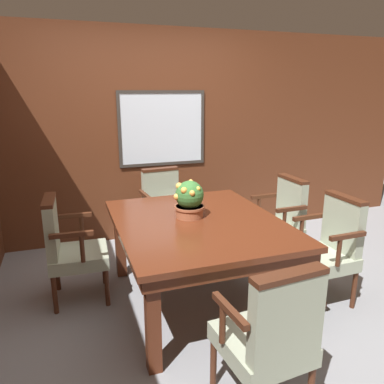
% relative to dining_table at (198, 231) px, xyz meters
% --- Properties ---
extents(ground_plane, '(14.00, 14.00, 0.00)m').
position_rel_dining_table_xyz_m(ground_plane, '(0.03, -0.09, -0.65)').
color(ground_plane, gray).
extents(wall_back, '(7.20, 0.08, 2.45)m').
position_rel_dining_table_xyz_m(wall_back, '(0.03, 1.65, 0.58)').
color(wall_back, '#5B2D19').
rests_on(wall_back, ground_plane).
extents(dining_table, '(1.31, 1.59, 0.74)m').
position_rel_dining_table_xyz_m(dining_table, '(0.00, 0.00, 0.00)').
color(dining_table, '#562614').
rests_on(dining_table, ground_plane).
extents(chair_head_near, '(0.53, 0.51, 0.92)m').
position_rel_dining_table_xyz_m(chair_head_near, '(-0.02, -1.20, -0.15)').
color(chair_head_near, '#472314').
rests_on(chair_head_near, ground_plane).
extents(chair_left_far, '(0.50, 0.52, 0.92)m').
position_rel_dining_table_xyz_m(chair_left_far, '(-1.01, 0.39, -0.15)').
color(chair_left_far, '#472314').
rests_on(chair_left_far, ground_plane).
extents(chair_right_far, '(0.49, 0.51, 0.92)m').
position_rel_dining_table_xyz_m(chair_right_far, '(1.02, 0.39, -0.15)').
color(chair_right_far, '#472314').
rests_on(chair_right_far, ground_plane).
extents(chair_head_far, '(0.53, 0.51, 0.92)m').
position_rel_dining_table_xyz_m(chair_head_far, '(0.02, 1.14, -0.15)').
color(chair_head_far, '#472314').
rests_on(chair_head_far, ground_plane).
extents(chair_right_near, '(0.49, 0.51, 0.92)m').
position_rel_dining_table_xyz_m(chair_right_near, '(1.05, -0.33, -0.15)').
color(chair_right_near, '#472314').
rests_on(chair_right_near, ground_plane).
extents(potted_plant, '(0.26, 0.25, 0.31)m').
position_rel_dining_table_xyz_m(potted_plant, '(-0.04, 0.10, 0.24)').
color(potted_plant, '#9E5638').
rests_on(potted_plant, dining_table).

